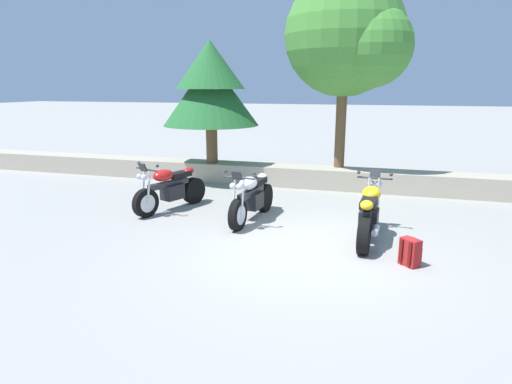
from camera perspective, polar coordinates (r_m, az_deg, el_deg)
ground_plane at (r=7.61m, az=6.48°, el=-7.46°), size 120.00×120.00×0.00m
stone_wall at (r=12.12m, az=10.45°, el=1.78°), size 36.00×0.80×0.55m
motorcycle_red_near_left at (r=9.95m, az=-11.28°, el=0.38°), size 0.99×1.98×1.18m
motorcycle_white_centre at (r=9.01m, az=-0.61°, el=-0.75°), size 0.67×2.07×1.18m
motorcycle_yellow_far_right at (r=8.14m, az=14.70°, el=-2.81°), size 0.67×2.07×1.18m
rider_backpack at (r=7.24m, az=19.63°, el=-7.28°), size 0.35×0.35×0.47m
pine_tree_far_left at (r=12.64m, az=-6.02°, el=13.79°), size 2.72×2.72×3.45m
leafy_tree_mid_left at (r=12.07m, az=12.29°, el=19.17°), size 3.29×3.14×5.04m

